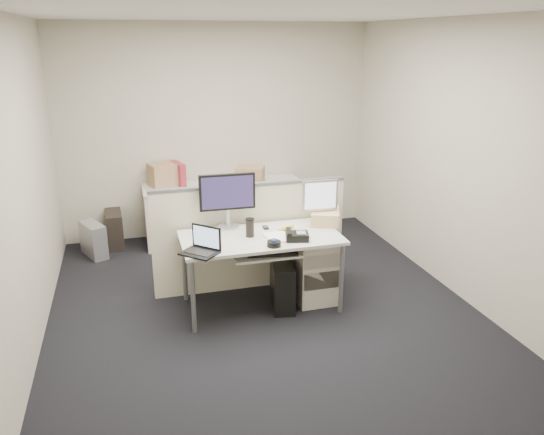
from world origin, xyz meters
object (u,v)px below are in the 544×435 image
object	(u,v)px
desk_phone	(297,236)
laptop	(199,242)
monitor_main	(227,201)
desk	(261,243)

from	to	relation	value
desk_phone	laptop	bearing A→B (deg)	-160.38
monitor_main	desk_phone	distance (m)	0.78
laptop	desk_phone	bearing A→B (deg)	50.46
monitor_main	desk	bearing A→B (deg)	-50.71
monitor_main	laptop	xyz separation A→B (m)	(-0.37, -0.60, -0.16)
desk	desk_phone	size ratio (longest dim) A/B	7.22
laptop	desk_phone	xyz separation A→B (m)	(0.92, 0.10, -0.08)
monitor_main	desk_phone	size ratio (longest dim) A/B	2.62
laptop	desk_phone	distance (m)	0.93
laptop	desk_phone	size ratio (longest dim) A/B	1.45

